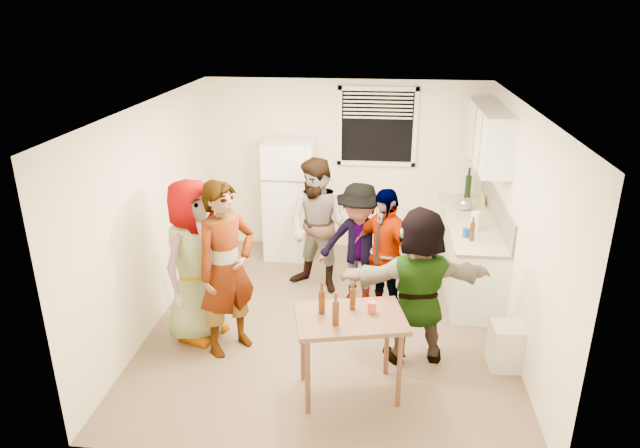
# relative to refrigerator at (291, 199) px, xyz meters

# --- Properties ---
(room) EXTENTS (4.00, 4.50, 2.50)m
(room) POSITION_rel_refrigerator_xyz_m (0.75, -1.88, -0.85)
(room) COLOR white
(room) RESTS_ON ground
(window) EXTENTS (1.12, 0.10, 1.06)m
(window) POSITION_rel_refrigerator_xyz_m (1.20, 0.33, 1.00)
(window) COLOR white
(window) RESTS_ON room
(refrigerator) EXTENTS (0.70, 0.70, 1.70)m
(refrigerator) POSITION_rel_refrigerator_xyz_m (0.00, 0.00, 0.00)
(refrigerator) COLOR white
(refrigerator) RESTS_ON ground
(counter_lower) EXTENTS (0.60, 2.20, 0.86)m
(counter_lower) POSITION_rel_refrigerator_xyz_m (2.45, -0.73, -0.42)
(counter_lower) COLOR white
(counter_lower) RESTS_ON ground
(countertop) EXTENTS (0.64, 2.22, 0.04)m
(countertop) POSITION_rel_refrigerator_xyz_m (2.45, -0.73, 0.03)
(countertop) COLOR beige
(countertop) RESTS_ON counter_lower
(backsplash) EXTENTS (0.03, 2.20, 0.36)m
(backsplash) POSITION_rel_refrigerator_xyz_m (2.74, -0.73, 0.23)
(backsplash) COLOR #ACA79D
(backsplash) RESTS_ON countertop
(upper_cabinets) EXTENTS (0.34, 1.60, 0.70)m
(upper_cabinets) POSITION_rel_refrigerator_xyz_m (2.58, -0.53, 1.10)
(upper_cabinets) COLOR white
(upper_cabinets) RESTS_ON room
(kettle) EXTENTS (0.26, 0.23, 0.20)m
(kettle) POSITION_rel_refrigerator_xyz_m (2.40, -0.35, 0.05)
(kettle) COLOR silver
(kettle) RESTS_ON countertop
(paper_towel) EXTENTS (0.11, 0.11, 0.24)m
(paper_towel) POSITION_rel_refrigerator_xyz_m (2.43, -1.09, 0.05)
(paper_towel) COLOR white
(paper_towel) RESTS_ON countertop
(wine_bottle) EXTENTS (0.08, 0.08, 0.33)m
(wine_bottle) POSITION_rel_refrigerator_xyz_m (2.50, 0.14, 0.05)
(wine_bottle) COLOR black
(wine_bottle) RESTS_ON countertop
(beer_bottle_counter) EXTENTS (0.06, 0.06, 0.22)m
(beer_bottle_counter) POSITION_rel_refrigerator_xyz_m (2.35, -1.41, 0.05)
(beer_bottle_counter) COLOR #47230C
(beer_bottle_counter) RESTS_ON countertop
(blue_cup) EXTENTS (0.08, 0.08, 0.11)m
(blue_cup) POSITION_rel_refrigerator_xyz_m (2.30, -1.31, 0.05)
(blue_cup) COLOR #0B43B4
(blue_cup) RESTS_ON countertop
(picture_frame) EXTENTS (0.02, 0.18, 0.15)m
(picture_frame) POSITION_rel_refrigerator_xyz_m (2.67, -0.13, 0.13)
(picture_frame) COLOR gold
(picture_frame) RESTS_ON countertop
(trash_bin) EXTENTS (0.34, 0.34, 0.47)m
(trash_bin) POSITION_rel_refrigerator_xyz_m (2.60, -2.57, -0.60)
(trash_bin) COLOR silver
(trash_bin) RESTS_ON ground
(serving_table) EXTENTS (1.11, 0.86, 0.83)m
(serving_table) POSITION_rel_refrigerator_xyz_m (1.04, -3.16, -0.85)
(serving_table) COLOR brown
(serving_table) RESTS_ON ground
(beer_bottle_table) EXTENTS (0.05, 0.05, 0.21)m
(beer_bottle_table) POSITION_rel_refrigerator_xyz_m (1.06, -3.03, -0.02)
(beer_bottle_table) COLOR #47230C
(beer_bottle_table) RESTS_ON serving_table
(red_cup) EXTENTS (0.08, 0.08, 0.11)m
(red_cup) POSITION_rel_refrigerator_xyz_m (1.24, -3.07, -0.02)
(red_cup) COLOR #B83C22
(red_cup) RESTS_ON serving_table
(guest_grey) EXTENTS (2.02, 1.50, 0.58)m
(guest_grey) POSITION_rel_refrigerator_xyz_m (-0.67, -2.32, -0.85)
(guest_grey) COLOR gray
(guest_grey) RESTS_ON ground
(guest_stripe) EXTENTS (1.87, 1.75, 0.45)m
(guest_stripe) POSITION_rel_refrigerator_xyz_m (-0.26, -2.54, -0.85)
(guest_stripe) COLOR #141933
(guest_stripe) RESTS_ON ground
(guest_back_left) EXTENTS (1.47, 1.92, 0.65)m
(guest_back_left) POSITION_rel_refrigerator_xyz_m (0.52, -1.08, -0.85)
(guest_back_left) COLOR #4F3325
(guest_back_left) RESTS_ON ground
(guest_back_right) EXTENTS (1.33, 1.73, 0.57)m
(guest_back_right) POSITION_rel_refrigerator_xyz_m (1.04, -1.38, -0.85)
(guest_back_right) COLOR #38383D
(guest_back_right) RESTS_ON ground
(guest_black) EXTENTS (1.78, 1.79, 0.39)m
(guest_black) POSITION_rel_refrigerator_xyz_m (1.35, -1.68, -0.85)
(guest_black) COLOR black
(guest_black) RESTS_ON ground
(guest_orange) EXTENTS (1.81, 1.91, 0.49)m
(guest_orange) POSITION_rel_refrigerator_xyz_m (1.69, -2.51, -0.85)
(guest_orange) COLOR #EC8E62
(guest_orange) RESTS_ON ground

